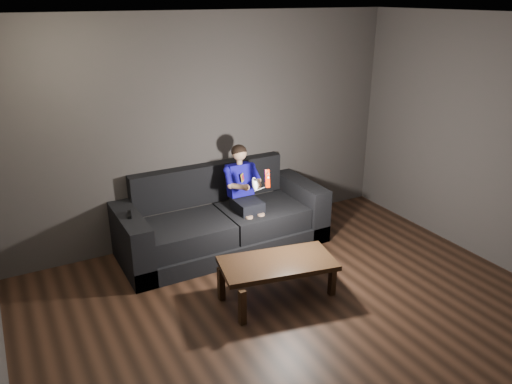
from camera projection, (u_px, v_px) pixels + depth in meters
floor at (325, 341)px, 4.42m from camera, size 5.00×5.00×0.00m
back_wall at (207, 130)px, 5.96m from camera, size 5.00×0.04×2.70m
ceiling at (345, 19)px, 3.42m from camera, size 5.00×5.00×0.02m
sofa at (221, 222)px, 5.99m from camera, size 2.44×1.05×0.94m
child at (244, 186)px, 5.89m from camera, size 0.43×0.53×1.07m
wii_remote_red at (267, 178)px, 5.51m from camera, size 0.07×0.08×0.21m
nunchuk_white at (255, 184)px, 5.46m from camera, size 0.08×0.11×0.16m
wii_remote_black at (129, 215)px, 5.29m from camera, size 0.08×0.17×0.03m
coffee_table at (277, 266)px, 4.94m from camera, size 1.21×0.77×0.41m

